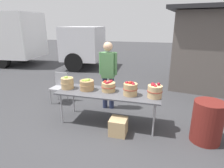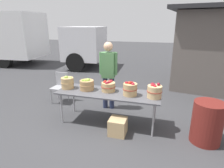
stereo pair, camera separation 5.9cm
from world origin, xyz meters
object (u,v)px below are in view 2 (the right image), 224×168
object	(u,v)px
apple_basket_red_2	(154,91)
folding_chair	(60,85)
apple_basket_green_1	(87,85)
apple_basket_red_1	(130,89)
apple_basket_green_0	(68,83)
box_truck	(21,37)
apple_basket_red_0	(108,86)
trash_barrel	(207,123)
produce_crate	(118,126)
market_table	(108,94)
vendor_adult	(108,71)

from	to	relation	value
apple_basket_red_2	folding_chair	xyz separation A→B (m)	(-2.71, 0.85, -0.38)
apple_basket_green_1	apple_basket_red_1	distance (m)	1.02
apple_basket_green_0	box_truck	distance (m)	7.33
apple_basket_red_0	apple_basket_red_1	bearing A→B (deg)	-12.20
trash_barrel	produce_crate	distance (m)	1.73
produce_crate	folding_chair	bearing A→B (deg)	149.01
apple_basket_red_1	market_table	bearing A→B (deg)	175.67
market_table	apple_basket_red_0	xyz separation A→B (m)	(-0.02, 0.07, 0.15)
box_truck	trash_barrel	bearing A→B (deg)	-35.43
apple_basket_green_1	folding_chair	world-z (taller)	apple_basket_green_1
apple_basket_green_1	apple_basket_green_0	bearing A→B (deg)	-177.73
apple_basket_red_1	trash_barrel	size ratio (longest dim) A/B	0.38
apple_basket_green_1	vendor_adult	size ratio (longest dim) A/B	0.19
apple_basket_red_0	apple_basket_red_2	bearing A→B (deg)	-6.09
apple_basket_green_0	produce_crate	distance (m)	1.57
vendor_adult	produce_crate	bearing A→B (deg)	110.16
vendor_adult	folding_chair	distance (m)	1.57
market_table	apple_basket_green_0	distance (m)	1.02
apple_basket_green_1	apple_basket_red_0	xyz separation A→B (m)	(0.50, 0.05, -0.01)
apple_basket_green_1	produce_crate	distance (m)	1.18
apple_basket_green_0	folding_chair	size ratio (longest dim) A/B	0.36
apple_basket_red_0	folding_chair	bearing A→B (deg)	156.34
vendor_adult	box_truck	size ratio (longest dim) A/B	0.23
apple_basket_green_0	apple_basket_green_1	distance (m)	0.48
apple_basket_red_2	vendor_adult	xyz separation A→B (m)	(-1.24, 0.81, 0.16)
market_table	apple_basket_red_0	world-z (taller)	apple_basket_red_0
apple_basket_red_1	vendor_adult	xyz separation A→B (m)	(-0.73, 0.81, 0.16)
apple_basket_red_2	box_truck	xyz separation A→B (m)	(-7.42, 4.93, 0.60)
apple_basket_green_1	box_truck	bearing A→B (deg)	140.43
apple_basket_red_1	trash_barrel	world-z (taller)	apple_basket_red_1
apple_basket_green_0	produce_crate	xyz separation A→B (m)	(1.33, -0.41, -0.71)
market_table	apple_basket_green_1	xyz separation A→B (m)	(-0.52, 0.02, 0.17)
produce_crate	vendor_adult	bearing A→B (deg)	115.54
trash_barrel	apple_basket_green_0	bearing A→B (deg)	176.34
vendor_adult	apple_basket_red_0	bearing A→B (deg)	101.64
vendor_adult	box_truck	bearing A→B (deg)	-39.09
apple_basket_red_2	produce_crate	bearing A→B (deg)	-150.74
market_table	vendor_adult	size ratio (longest dim) A/B	1.29
market_table	apple_basket_green_0	bearing A→B (deg)	179.85
apple_basket_red_2	apple_basket_red_0	bearing A→B (deg)	173.91
apple_basket_red_0	apple_basket_red_1	world-z (taller)	apple_basket_red_1
market_table	apple_basket_green_0	size ratio (longest dim) A/B	7.48
apple_basket_red_2	box_truck	world-z (taller)	box_truck
vendor_adult	apple_basket_red_1	bearing A→B (deg)	126.73
apple_basket_red_2	produce_crate	world-z (taller)	apple_basket_red_2
vendor_adult	apple_basket_green_0	bearing A→B (deg)	39.70
apple_basket_green_0	vendor_adult	distance (m)	1.10
apple_basket_red_1	vendor_adult	distance (m)	1.10
vendor_adult	box_truck	xyz separation A→B (m)	(-6.19, 4.13, 0.44)
produce_crate	apple_basket_green_1	bearing A→B (deg)	153.06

